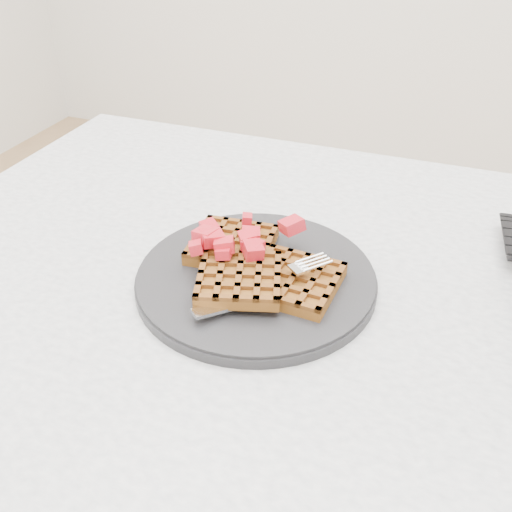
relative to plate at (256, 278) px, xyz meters
The scene contains 5 objects.
table 0.16m from the plate, 14.10° to the left, with size 1.20×0.80×0.75m.
plate is the anchor object (origin of this frame).
waffles 0.02m from the plate, 87.49° to the right, with size 0.20×0.19×0.03m.
strawberry_pile 0.05m from the plate, ahead, with size 0.15×0.15×0.02m, color #A5000F, non-canonical shape.
fork 0.05m from the plate, 45.67° to the right, with size 0.02×0.18×0.02m, color silver, non-canonical shape.
Camera 1 is at (0.09, -0.54, 1.16)m, focal length 40.00 mm.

